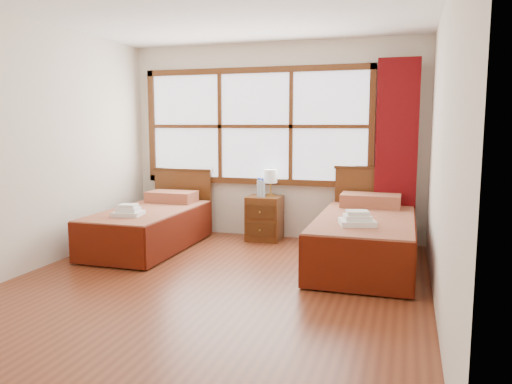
% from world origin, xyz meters
% --- Properties ---
extents(floor, '(4.50, 4.50, 0.00)m').
position_xyz_m(floor, '(0.00, 0.00, 0.00)').
color(floor, brown).
rests_on(floor, ground).
extents(ceiling, '(4.50, 4.50, 0.00)m').
position_xyz_m(ceiling, '(0.00, 0.00, 2.60)').
color(ceiling, white).
rests_on(ceiling, wall_back).
extents(wall_back, '(4.00, 0.00, 4.00)m').
position_xyz_m(wall_back, '(0.00, 2.25, 1.30)').
color(wall_back, silver).
rests_on(wall_back, floor).
extents(wall_left, '(0.00, 4.50, 4.50)m').
position_xyz_m(wall_left, '(-2.00, 0.00, 1.30)').
color(wall_left, silver).
rests_on(wall_left, floor).
extents(wall_right, '(0.00, 4.50, 4.50)m').
position_xyz_m(wall_right, '(2.00, 0.00, 1.30)').
color(wall_right, silver).
rests_on(wall_right, floor).
extents(window, '(3.16, 0.06, 1.56)m').
position_xyz_m(window, '(-0.25, 2.21, 1.50)').
color(window, white).
rests_on(window, wall_back).
extents(curtain, '(0.50, 0.16, 2.30)m').
position_xyz_m(curtain, '(1.60, 2.11, 1.17)').
color(curtain, '#670A0D').
rests_on(curtain, wall_back).
extents(bed_left, '(0.95, 1.97, 0.91)m').
position_xyz_m(bed_left, '(-1.30, 1.20, 0.28)').
color(bed_left, '#41240D').
rests_on(bed_left, floor).
extents(bed_right, '(1.04, 2.06, 1.01)m').
position_xyz_m(bed_right, '(1.33, 1.20, 0.31)').
color(bed_right, '#41240D').
rests_on(bed_right, floor).
extents(nightstand, '(0.44, 0.44, 0.59)m').
position_xyz_m(nightstand, '(-0.05, 1.99, 0.29)').
color(nightstand, '#592F13').
rests_on(nightstand, floor).
extents(towels_left, '(0.35, 0.32, 0.13)m').
position_xyz_m(towels_left, '(-1.32, 0.71, 0.54)').
color(towels_left, white).
rests_on(towels_left, bed_left).
extents(towels_right, '(0.41, 0.38, 0.14)m').
position_xyz_m(towels_right, '(1.28, 0.68, 0.59)').
color(towels_right, white).
rests_on(towels_right, bed_right).
extents(lamp, '(0.18, 0.18, 0.35)m').
position_xyz_m(lamp, '(-0.00, 2.11, 0.83)').
color(lamp, '#BC8B3C').
rests_on(lamp, nightstand).
extents(bottle_near, '(0.07, 0.07, 0.25)m').
position_xyz_m(bottle_near, '(-0.12, 1.98, 0.70)').
color(bottle_near, '#A4BED3').
rests_on(bottle_near, nightstand).
extents(bottle_far, '(0.06, 0.06, 0.25)m').
position_xyz_m(bottle_far, '(-0.06, 1.94, 0.70)').
color(bottle_far, '#A4BED3').
rests_on(bottle_far, nightstand).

